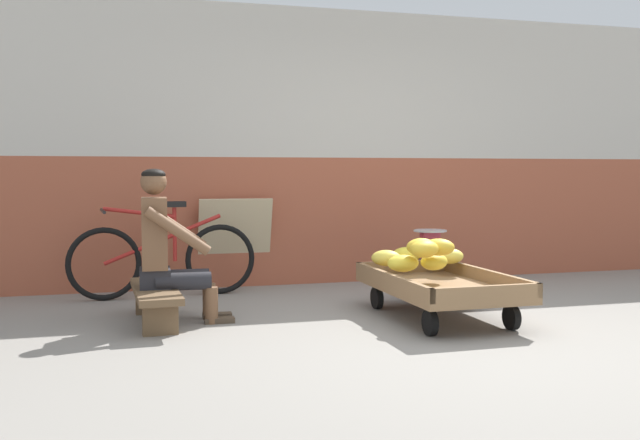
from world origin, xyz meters
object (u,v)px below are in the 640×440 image
object	(u,v)px
vendor_seated	(167,247)
bicycle_near_left	(163,258)
sign_board	(235,243)
low_bench	(155,297)
plastic_crate	(430,278)
weighing_scale	(430,245)
banana_cart	(440,287)

from	to	relation	value
vendor_seated	bicycle_near_left	world-z (taller)	vendor_seated
vendor_seated	sign_board	distance (m)	1.68
low_bench	plastic_crate	xyz separation A→B (m)	(2.46, 0.60, -0.05)
vendor_seated	weighing_scale	distance (m)	2.45
weighing_scale	bicycle_near_left	bearing A→B (deg)	167.43
vendor_seated	plastic_crate	distance (m)	2.49
vendor_seated	bicycle_near_left	size ratio (longest dim) A/B	0.69
vendor_seated	banana_cart	bearing A→B (deg)	-11.16
banana_cart	vendor_seated	xyz separation A→B (m)	(-2.01, 0.40, 0.33)
low_bench	vendor_seated	distance (m)	0.38
low_bench	sign_board	xyz separation A→B (m)	(0.82, 1.50, 0.23)
weighing_scale	sign_board	xyz separation A→B (m)	(-1.64, 0.90, -0.02)
bicycle_near_left	sign_board	world-z (taller)	sign_board
banana_cart	vendor_seated	world-z (taller)	vendor_seated
banana_cart	low_bench	bearing A→B (deg)	169.22
low_bench	weighing_scale	size ratio (longest dim) A/B	3.70
plastic_crate	bicycle_near_left	size ratio (longest dim) A/B	0.22
low_bench	bicycle_near_left	bearing A→B (deg)	83.72
weighing_scale	low_bench	bearing A→B (deg)	-166.31
low_bench	bicycle_near_left	size ratio (longest dim) A/B	0.67
banana_cart	sign_board	world-z (taller)	sign_board
plastic_crate	sign_board	world-z (taller)	sign_board
vendor_seated	sign_board	world-z (taller)	vendor_seated
vendor_seated	sign_board	bearing A→B (deg)	64.00
vendor_seated	weighing_scale	size ratio (longest dim) A/B	3.80
banana_cart	plastic_crate	xyz separation A→B (m)	(0.37, 1.00, -0.09)
banana_cart	low_bench	xyz separation A→B (m)	(-2.09, 0.40, -0.04)
plastic_crate	sign_board	distance (m)	1.89
banana_cart	vendor_seated	size ratio (longest dim) A/B	1.27
banana_cart	sign_board	size ratio (longest dim) A/B	1.67
plastic_crate	weighing_scale	world-z (taller)	weighing_scale
banana_cart	vendor_seated	bearing A→B (deg)	168.84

